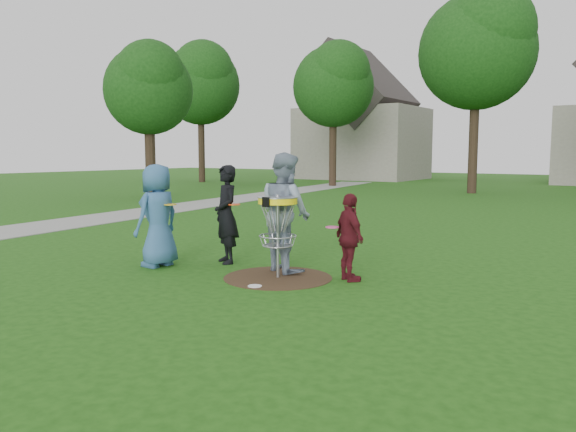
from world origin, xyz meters
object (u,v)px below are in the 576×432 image
Objects in this scene: player_black at (226,214)px; disc_golf_basket at (278,217)px; player_grey at (285,212)px; player_blue at (158,216)px; player_maroon at (350,237)px.

disc_golf_basket is at bearing 13.96° from player_black.
player_grey reaches higher than disc_golf_basket.
player_blue is 2.34m from player_grey.
player_grey is (2.13, 0.97, 0.10)m from player_blue.
player_blue is 2.39m from disc_golf_basket.
player_blue is at bearing -99.62° from player_black.
player_maroon is (2.61, -0.04, -0.21)m from player_black.
player_black is at bearing 26.48° from player_grey.
player_grey is at bearing 33.77° from player_black.
player_grey is at bearing 32.35° from player_maroon.
player_maroon is at bearing -158.65° from player_grey.
player_maroon is (3.43, 0.89, -0.22)m from player_blue.
disc_golf_basket is at bearing 136.80° from player_grey.
player_maroon is (1.30, -0.08, -0.32)m from player_grey.
player_grey reaches higher than player_blue.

